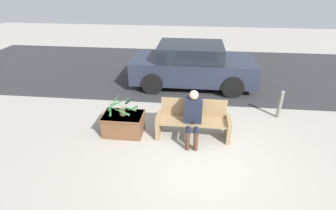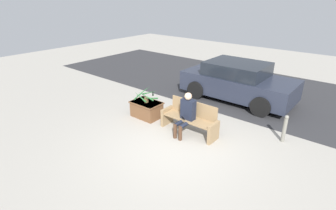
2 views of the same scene
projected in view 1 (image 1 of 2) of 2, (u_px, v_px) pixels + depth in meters
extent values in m
plane|color=#9E998E|center=(201.00, 162.00, 5.43)|extent=(30.00, 30.00, 0.00)
cube|color=#2D2D30|center=(201.00, 71.00, 10.38)|extent=(20.00, 6.00, 0.01)
cube|color=#8C704C|center=(159.00, 125.00, 6.20)|extent=(0.09, 0.50, 0.54)
cube|color=#8C704C|center=(228.00, 129.00, 6.04)|extent=(0.09, 0.50, 0.54)
cube|color=#8C704C|center=(193.00, 122.00, 6.05)|extent=(1.53, 0.46, 0.04)
cube|color=#8C704C|center=(194.00, 108.00, 6.14)|extent=(1.53, 0.04, 0.45)
cube|color=black|center=(193.00, 110.00, 5.88)|extent=(0.40, 0.22, 0.58)
sphere|color=tan|center=(194.00, 95.00, 5.68)|extent=(0.20, 0.20, 0.20)
cylinder|color=black|center=(188.00, 129.00, 5.84)|extent=(0.11, 0.47, 0.11)
cylinder|color=black|center=(196.00, 129.00, 5.82)|extent=(0.11, 0.47, 0.11)
cylinder|color=#472D1E|center=(187.00, 141.00, 5.71)|extent=(0.10, 0.10, 0.43)
cylinder|color=#472D1E|center=(196.00, 142.00, 5.69)|extent=(0.10, 0.10, 0.43)
cube|color=black|center=(193.00, 123.00, 5.76)|extent=(0.07, 0.09, 0.12)
cube|color=brown|center=(124.00, 124.00, 6.27)|extent=(0.91, 0.62, 0.51)
cube|color=brown|center=(123.00, 115.00, 6.16)|extent=(0.96, 0.67, 0.04)
cylinder|color=brown|center=(123.00, 112.00, 6.12)|extent=(0.14, 0.14, 0.15)
cone|color=#26602D|center=(132.00, 108.00, 5.98)|extent=(0.17, 0.53, 0.18)
cone|color=#26602D|center=(130.00, 101.00, 6.13)|extent=(0.36, 0.37, 0.36)
cone|color=#26602D|center=(121.00, 101.00, 6.27)|extent=(0.51, 0.21, 0.22)
cone|color=#26602D|center=(114.00, 101.00, 6.12)|extent=(0.25, 0.46, 0.33)
cone|color=#26602D|center=(111.00, 108.00, 6.03)|extent=(0.19, 0.53, 0.15)
cone|color=#26602D|center=(119.00, 110.00, 5.82)|extent=(0.52, 0.07, 0.25)
cone|color=#26602D|center=(126.00, 108.00, 5.86)|extent=(0.39, 0.36, 0.33)
cube|color=#232838|center=(193.00, 69.00, 8.86)|extent=(4.05, 1.80, 0.72)
cube|color=black|center=(191.00, 51.00, 8.59)|extent=(2.11, 1.66, 0.47)
cylinder|color=black|center=(233.00, 87.00, 8.05)|extent=(0.67, 0.18, 0.67)
cylinder|color=black|center=(227.00, 68.00, 9.64)|extent=(0.67, 0.18, 0.67)
cylinder|color=black|center=(152.00, 84.00, 8.29)|extent=(0.67, 0.18, 0.67)
cylinder|color=black|center=(160.00, 66.00, 9.89)|extent=(0.67, 0.18, 0.67)
cylinder|color=slate|center=(280.00, 106.00, 6.93)|extent=(0.10, 0.10, 0.70)
sphere|color=slate|center=(283.00, 93.00, 6.76)|extent=(0.11, 0.11, 0.11)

